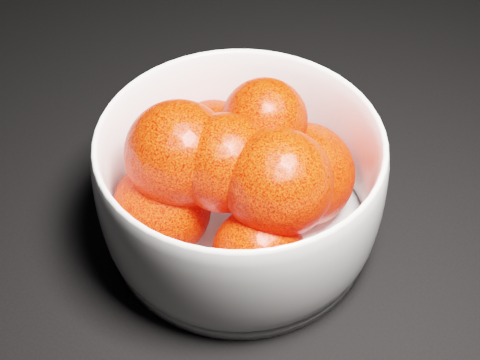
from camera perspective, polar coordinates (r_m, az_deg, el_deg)
The scene contains 3 objects.
ground at distance 0.66m, azimuth -18.04°, elevation 5.62°, with size 3.00×3.00×0.00m, color black.
bowl at distance 0.49m, azimuth 0.00°, elevation -0.41°, with size 0.21×0.21×0.10m.
orange_pile at distance 0.48m, azimuth -0.29°, elevation 0.55°, with size 0.16×0.16×0.12m.
Camera 1 is at (0.44, -0.29, 0.41)m, focal length 50.00 mm.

